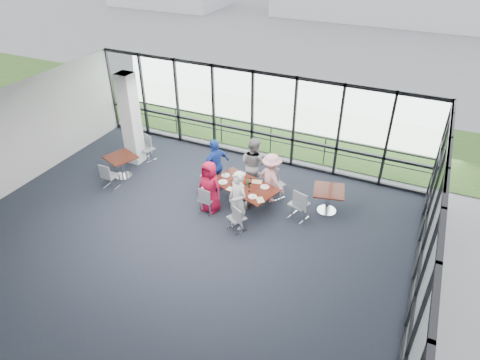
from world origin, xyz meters
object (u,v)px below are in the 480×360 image
at_px(chair_main_nl, 207,199).
at_px(chair_main_end, 209,175).
at_px(diner_far_left, 253,164).
at_px(chair_main_fr, 276,184).
at_px(chair_spare_lb, 147,149).
at_px(main_table, 244,189).
at_px(chair_spare_r, 299,204).
at_px(diner_near_right, 238,200).
at_px(diner_end, 216,166).
at_px(chair_main_fl, 251,174).
at_px(side_table_left, 121,160).
at_px(chair_spare_la, 110,176).
at_px(structural_column, 131,119).
at_px(side_table_right, 329,193).
at_px(diner_near_left, 210,187).
at_px(chair_main_nr, 237,218).
at_px(diner_far_right, 271,178).

distance_m(chair_main_nl, chair_main_end, 1.30).
height_order(chair_main_nl, chair_main_end, chair_main_end).
bearing_deg(chair_main_end, diner_far_left, 114.10).
xyz_separation_m(chair_main_fr, chair_spare_lb, (-4.95, 0.29, -0.04)).
distance_m(main_table, chair_spare_r, 1.68).
bearing_deg(diner_near_right, chair_main_fr, 102.11).
xyz_separation_m(diner_end, chair_main_end, (-0.27, 0.04, -0.44)).
relative_size(chair_main_nl, chair_main_fl, 0.94).
xyz_separation_m(main_table, side_table_left, (-4.37, -0.15, 0.01)).
xyz_separation_m(diner_far_left, chair_spare_la, (-4.16, -1.84, -0.46)).
height_order(side_table_left, chair_main_end, chair_main_end).
distance_m(structural_column, chair_spare_r, 6.42).
distance_m(side_table_right, chair_main_fl, 2.61).
bearing_deg(chair_main_end, chair_spare_lb, -100.14).
bearing_deg(chair_main_fr, diner_near_right, 107.38).
bearing_deg(diner_near_right, diner_near_left, -172.22).
bearing_deg(chair_main_nr, main_table, 132.28).
height_order(side_table_left, chair_spare_la, chair_spare_la).
distance_m(structural_column, chair_main_end, 3.39).
distance_m(chair_main_nl, chair_spare_lb, 3.85).
bearing_deg(chair_spare_lb, structural_column, 54.66).
distance_m(diner_near_left, chair_spare_lb, 3.86).
relative_size(diner_near_right, diner_far_right, 1.10).
distance_m(chair_main_nl, chair_spare_la, 3.42).
bearing_deg(chair_spare_r, diner_near_left, -146.93).
bearing_deg(side_table_right, chair_main_end, -175.31).
bearing_deg(chair_spare_lb, chair_main_fl, -160.97).
xyz_separation_m(side_table_left, chair_spare_r, (6.04, 0.26, -0.14)).
xyz_separation_m(diner_near_right, chair_main_nr, (0.06, -0.19, -0.45)).
bearing_deg(diner_far_left, chair_main_nr, 118.12).
distance_m(diner_far_left, chair_main_end, 1.47).
distance_m(side_table_left, diner_far_right, 5.04).
distance_m(diner_far_right, chair_main_fr, 0.41).
relative_size(chair_main_fl, chair_main_fr, 0.97).
xyz_separation_m(diner_near_left, chair_spare_lb, (-3.44, 1.72, -0.38)).
bearing_deg(diner_far_right, diner_far_left, 1.35).
height_order(side_table_left, side_table_right, same).
bearing_deg(chair_main_nr, chair_spare_lb, -178.24).
relative_size(side_table_right, diner_far_right, 0.66).
bearing_deg(chair_spare_la, diner_end, 21.79).
bearing_deg(diner_near_right, diner_far_right, 102.47).
relative_size(structural_column, diner_near_right, 1.82).
height_order(side_table_left, chair_main_fl, chair_main_fl).
distance_m(side_table_right, diner_far_right, 1.74).
relative_size(structural_column, chair_main_fl, 3.53).
xyz_separation_m(side_table_right, diner_far_right, (-1.72, -0.18, 0.16)).
height_order(chair_main_nr, chair_main_fl, chair_main_fl).
bearing_deg(chair_main_fl, chair_spare_r, 170.26).
bearing_deg(side_table_left, side_table_right, 7.96).
relative_size(side_table_left, chair_main_fl, 1.24).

